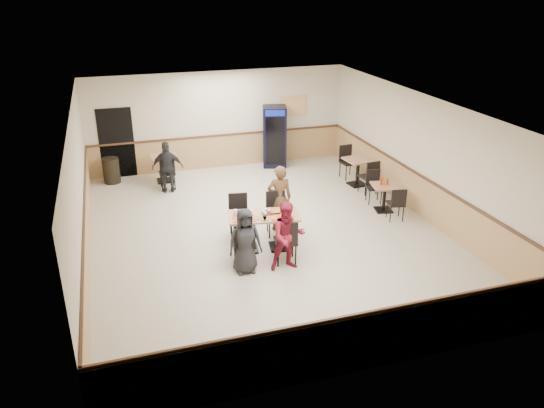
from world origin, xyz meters
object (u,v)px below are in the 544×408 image
object	(u,v)px
diner_man_opposite	(279,198)
pepsi_cooler	(274,136)
main_table	(264,226)
diner_woman_right	(288,236)
side_table_near	(385,194)
back_table	(164,164)
side_table_far	(358,168)
lone_diner	(168,167)
trash_bin	(111,170)
diner_woman_left	(245,241)

from	to	relation	value
diner_man_opposite	pepsi_cooler	distance (m)	4.68
main_table	diner_man_opposite	xyz separation A→B (m)	(0.64, 0.83, 0.26)
diner_woman_right	pepsi_cooler	world-z (taller)	pepsi_cooler
side_table_near	back_table	world-z (taller)	back_table
main_table	side_table_far	xyz separation A→B (m)	(3.71, 2.94, -0.02)
lone_diner	trash_bin	world-z (taller)	lone_diner
diner_man_opposite	pepsi_cooler	world-z (taller)	pepsi_cooler
diner_woman_left	back_table	bearing A→B (deg)	100.81
lone_diner	side_table_near	distance (m)	5.92
diner_man_opposite	trash_bin	xyz separation A→B (m)	(-3.69, 4.45, -0.43)
side_table_near	pepsi_cooler	xyz separation A→B (m)	(-1.59, 4.26, 0.49)
main_table	trash_bin	world-z (taller)	main_table
pepsi_cooler	lone_diner	bearing A→B (deg)	-144.98
lone_diner	back_table	bearing A→B (deg)	-80.52
diner_woman_left	diner_woman_right	distance (m)	0.87
diner_man_opposite	diner_woman_left	bearing A→B (deg)	61.60
back_table	diner_woman_right	bearing A→B (deg)	-73.24
diner_woman_right	trash_bin	size ratio (longest dim) A/B	1.98
diner_man_opposite	lone_diner	size ratio (longest dim) A/B	1.10
side_table_far	diner_man_opposite	bearing A→B (deg)	-145.58
trash_bin	side_table_near	bearing A→B (deg)	-32.57
lone_diner	diner_woman_right	bearing A→B (deg)	119.00
diner_woman_right	back_table	bearing A→B (deg)	109.98
main_table	pepsi_cooler	xyz separation A→B (m)	(1.96, 5.32, 0.41)
side_table_far	pepsi_cooler	world-z (taller)	pepsi_cooler
main_table	lone_diner	world-z (taller)	lone_diner
diner_woman_left	diner_man_opposite	bearing A→B (deg)	54.20
lone_diner	back_table	xyz separation A→B (m)	(0.00, 0.89, -0.20)
diner_man_opposite	side_table_far	bearing A→B (deg)	-136.43
diner_man_opposite	pepsi_cooler	xyz separation A→B (m)	(1.32, 4.49, 0.15)
diner_woman_left	pepsi_cooler	xyz separation A→B (m)	(2.59, 6.15, 0.26)
main_table	side_table_far	world-z (taller)	main_table
diner_woman_right	side_table_near	xyz separation A→B (m)	(3.33, 2.04, -0.27)
diner_woman_right	back_table	world-z (taller)	diner_woman_right
trash_bin	side_table_far	bearing A→B (deg)	-19.08
side_table_far	back_table	bearing A→B (deg)	159.32
diner_woman_right	pepsi_cooler	xyz separation A→B (m)	(1.73, 6.30, 0.21)
side_table_far	back_table	size ratio (longest dim) A/B	1.03
main_table	diner_man_opposite	bearing A→B (deg)	62.10
diner_woman_left	trash_bin	size ratio (longest dim) A/B	1.85
main_table	diner_woman_left	size ratio (longest dim) A/B	1.18
diner_woman_left	pepsi_cooler	distance (m)	6.68
lone_diner	side_table_near	world-z (taller)	lone_diner
diner_woman_right	side_table_near	distance (m)	3.91
diner_woman_right	side_table_near	size ratio (longest dim) A/B	1.90
main_table	back_table	distance (m)	5.17
diner_man_opposite	diner_woman_right	bearing A→B (deg)	86.13
side_table_near	back_table	xyz separation A→B (m)	(-5.10, 3.87, 0.06)
side_table_far	back_table	world-z (taller)	side_table_far
pepsi_cooler	diner_woman_right	bearing A→B (deg)	-90.43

